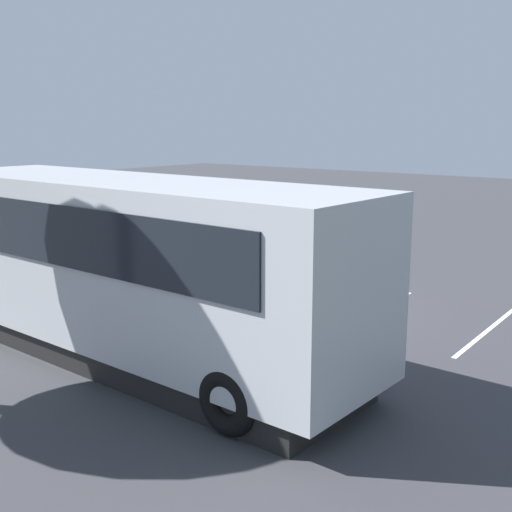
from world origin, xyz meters
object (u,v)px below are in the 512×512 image
at_px(spectator_centre, 172,267).
at_px(parked_motorcycle_silver, 170,299).
at_px(parked_motorcycle_dark, 289,322).
at_px(stunt_motorcycle, 279,251).
at_px(tour_bus, 131,270).
at_px(spectator_far_left, 239,281).
at_px(spectator_left, 210,269).
at_px(traffic_cone, 330,288).

distance_m(spectator_centre, parked_motorcycle_silver, 1.09).
relative_size(parked_motorcycle_silver, parked_motorcycle_dark, 1.01).
bearing_deg(parked_motorcycle_silver, parked_motorcycle_dark, -174.23).
xyz_separation_m(parked_motorcycle_dark, stunt_motorcycle, (3.88, -4.91, 0.13)).
height_order(tour_bus, spectator_centre, tour_bus).
height_order(tour_bus, spectator_far_left, tour_bus).
xyz_separation_m(spectator_centre, parked_motorcycle_dark, (-3.60, 0.42, -0.51)).
relative_size(spectator_left, stunt_motorcycle, 0.95).
distance_m(tour_bus, spectator_left, 2.87).
bearing_deg(tour_bus, parked_motorcycle_silver, -60.98).
relative_size(spectator_far_left, spectator_left, 0.94).
height_order(parked_motorcycle_silver, traffic_cone, parked_motorcycle_silver).
bearing_deg(stunt_motorcycle, spectator_centre, 93.62).
xyz_separation_m(tour_bus, spectator_left, (0.60, -2.75, -0.56)).
distance_m(tour_bus, spectator_centre, 3.27).
height_order(tour_bus, traffic_cone, tour_bus).
bearing_deg(parked_motorcycle_dark, parked_motorcycle_silver, 5.77).
height_order(spectator_far_left, parked_motorcycle_dark, spectator_far_left).
relative_size(tour_bus, parked_motorcycle_silver, 4.65).
distance_m(spectator_far_left, parked_motorcycle_silver, 1.68).
relative_size(stunt_motorcycle, traffic_cone, 3.03).
bearing_deg(tour_bus, spectator_left, -77.61).
bearing_deg(parked_motorcycle_dark, traffic_cone, -70.63).
height_order(spectator_far_left, spectator_left, spectator_left).
distance_m(spectator_far_left, traffic_cone, 3.14).
height_order(spectator_left, traffic_cone, spectator_left).
xyz_separation_m(tour_bus, spectator_centre, (1.74, -2.70, -0.65)).
bearing_deg(traffic_cone, spectator_left, 64.94).
bearing_deg(spectator_far_left, parked_motorcycle_silver, 20.09).
height_order(tour_bus, parked_motorcycle_silver, tour_bus).
height_order(parked_motorcycle_silver, stunt_motorcycle, stunt_motorcycle).
bearing_deg(traffic_cone, parked_motorcycle_silver, 63.31).
distance_m(spectator_far_left, spectator_centre, 2.14).
bearing_deg(tour_bus, spectator_far_left, -98.97).
height_order(spectator_far_left, traffic_cone, spectator_far_left).
bearing_deg(stunt_motorcycle, tour_bus, 105.70).
bearing_deg(stunt_motorcycle, spectator_far_left, 117.38).
distance_m(tour_bus, parked_motorcycle_silver, 2.54).
xyz_separation_m(spectator_left, stunt_motorcycle, (1.42, -4.43, -0.47)).
bearing_deg(spectator_centre, parked_motorcycle_dark, 173.28).
distance_m(parked_motorcycle_dark, traffic_cone, 3.49).
distance_m(parked_motorcycle_silver, parked_motorcycle_dark, 2.97).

